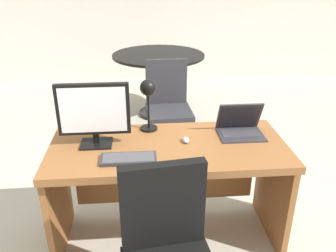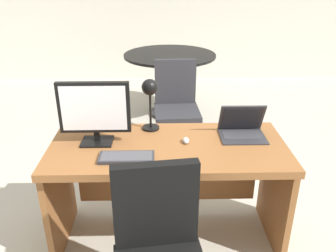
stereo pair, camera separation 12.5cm
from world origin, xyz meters
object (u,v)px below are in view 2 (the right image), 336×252
(mouse, at_px, (186,140))
(desk_lamp, at_px, (150,94))
(laptop, at_px, (242,126))
(keyboard, at_px, (127,157))
(desk, at_px, (168,169))
(meeting_table, at_px, (170,69))
(monitor, at_px, (94,110))
(meeting_chair_near, at_px, (176,114))

(mouse, relative_size, desk_lamp, 0.20)
(laptop, xyz_separation_m, keyboard, (-0.76, -0.31, -0.05))
(desk, height_order, meeting_table, meeting_table)
(desk, relative_size, mouse, 20.75)
(monitor, xyz_separation_m, meeting_table, (0.54, 2.27, -0.37))
(keyboard, distance_m, mouse, 0.42)
(meeting_table, bearing_deg, laptop, -78.92)
(keyboard, height_order, meeting_chair_near, meeting_chair_near)
(desk, relative_size, meeting_table, 1.34)
(keyboard, bearing_deg, monitor, 133.74)
(laptop, distance_m, desk_lamp, 0.66)
(monitor, height_order, meeting_chair_near, monitor)
(meeting_chair_near, bearing_deg, keyboard, -103.20)
(mouse, relative_size, meeting_table, 0.06)
(laptop, height_order, mouse, laptop)
(desk, relative_size, keyboard, 4.63)
(monitor, height_order, mouse, monitor)
(keyboard, distance_m, meeting_table, 2.51)
(desk, relative_size, meeting_chair_near, 1.66)
(desk, bearing_deg, monitor, 178.90)
(desk_lamp, distance_m, meeting_chair_near, 1.39)
(meeting_chair_near, bearing_deg, desk, -95.06)
(keyboard, relative_size, mouse, 4.48)
(mouse, relative_size, meeting_chair_near, 0.08)
(desk, height_order, meeting_chair_near, meeting_chair_near)
(monitor, xyz_separation_m, keyboard, (0.21, -0.22, -0.22))
(desk, xyz_separation_m, laptop, (0.50, 0.10, 0.27))
(keyboard, xyz_separation_m, meeting_table, (0.33, 2.49, -0.16))
(desk, relative_size, laptop, 5.08)
(laptop, relative_size, keyboard, 0.91)
(meeting_chair_near, bearing_deg, mouse, -90.28)
(desk_lamp, bearing_deg, monitor, -152.82)
(laptop, bearing_deg, keyboard, -157.55)
(desk, distance_m, monitor, 0.63)
(meeting_table, bearing_deg, monitor, -103.37)
(desk, xyz_separation_m, meeting_table, (0.08, 2.28, 0.06))
(monitor, distance_m, keyboard, 0.37)
(desk, distance_m, keyboard, 0.39)
(desk_lamp, xyz_separation_m, meeting_table, (0.19, 2.09, -0.42))
(laptop, relative_size, meeting_chair_near, 0.33)
(mouse, bearing_deg, desk_lamp, 140.24)
(desk, bearing_deg, desk_lamp, 122.05)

